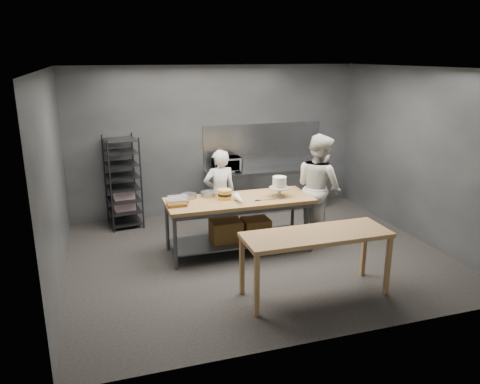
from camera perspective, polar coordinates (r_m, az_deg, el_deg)
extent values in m
plane|color=black|center=(7.82, 2.10, -7.68)|extent=(6.00, 6.00, 0.00)
cube|color=#4C4F54|center=(9.67, -2.81, 6.34)|extent=(6.00, 0.04, 3.00)
cube|color=olive|center=(7.66, -0.11, -1.05)|extent=(2.40, 0.90, 0.06)
cube|color=#47494C|center=(7.90, -0.11, -5.83)|extent=(2.25, 0.75, 0.03)
cylinder|color=#47494C|center=(7.21, -7.89, -6.24)|extent=(0.06, 0.06, 0.86)
cylinder|color=#47494C|center=(7.93, -8.87, -4.15)|extent=(0.06, 0.06, 0.86)
cylinder|color=#47494C|center=(7.88, 8.71, -4.29)|extent=(0.06, 0.06, 0.86)
cylinder|color=#47494C|center=(8.54, 6.42, -2.54)|extent=(0.06, 0.06, 0.86)
cube|color=brown|center=(7.78, -1.73, -4.69)|extent=(0.50, 0.40, 0.35)
cube|color=brown|center=(7.99, 1.94, -4.30)|extent=(0.45, 0.38, 0.30)
cube|color=#9D7440|center=(6.36, 9.30, -5.20)|extent=(2.00, 0.70, 0.06)
cube|color=#9D7440|center=(5.95, 2.05, -11.35)|extent=(0.06, 0.06, 0.84)
cube|color=#9D7440|center=(6.46, 0.24, -8.99)|extent=(0.06, 0.06, 0.84)
cube|color=#9D7440|center=(6.77, 17.57, -8.57)|extent=(0.06, 0.06, 0.84)
cube|color=#9D7440|center=(7.22, 14.86, -6.73)|extent=(0.06, 0.06, 0.84)
cube|color=slate|center=(9.80, 3.38, 2.76)|extent=(2.60, 0.60, 0.04)
cube|color=slate|center=(9.92, 3.34, 0.24)|extent=(2.56, 0.56, 0.86)
cube|color=slate|center=(9.98, 2.81, 5.77)|extent=(2.60, 0.02, 0.90)
cube|color=black|center=(9.12, -14.08, 1.21)|extent=(0.67, 0.72, 1.75)
cube|color=silver|center=(9.21, -13.94, -0.80)|extent=(0.41, 0.28, 0.45)
imported|color=silver|center=(8.35, -2.47, -0.22)|extent=(0.60, 0.40, 1.60)
imported|color=silver|center=(8.32, 9.57, 0.54)|extent=(0.89, 1.05, 1.89)
imported|color=black|center=(9.49, -1.59, 3.38)|extent=(0.54, 0.37, 0.30)
cylinder|color=#B2A68F|center=(7.80, 4.79, -0.47)|extent=(0.20, 0.20, 0.02)
cylinder|color=#B2A68F|center=(7.78, 4.80, 0.02)|extent=(0.06, 0.06, 0.12)
cylinder|color=#B2A68F|center=(7.77, 4.81, 0.51)|extent=(0.34, 0.34, 0.02)
cylinder|color=silver|center=(7.74, 4.83, 1.22)|extent=(0.23, 0.23, 0.18)
cylinder|color=gold|center=(7.64, -1.87, -0.64)|extent=(0.23, 0.23, 0.06)
cylinder|color=black|center=(7.63, -1.87, -0.28)|extent=(0.23, 0.23, 0.04)
cylinder|color=gold|center=(7.61, -1.88, 0.08)|extent=(0.23, 0.23, 0.06)
cylinder|color=gray|center=(7.72, -6.27, -0.50)|extent=(0.26, 0.26, 0.07)
cylinder|color=gray|center=(7.80, -3.81, -0.24)|extent=(0.28, 0.28, 0.07)
cone|color=silver|center=(7.42, -0.04, -0.91)|extent=(0.12, 0.38, 0.12)
cube|color=slate|center=(7.61, 3.44, -0.94)|extent=(0.28, 0.02, 0.00)
cube|color=black|center=(7.55, 2.17, -1.02)|extent=(0.09, 0.02, 0.02)
cube|color=#98611E|center=(7.35, -7.71, -1.53)|extent=(0.30, 0.20, 0.05)
cube|color=silver|center=(7.33, -7.73, -1.12)|extent=(0.31, 0.21, 0.06)
cube|color=#98611E|center=(7.50, -7.54, -1.15)|extent=(0.30, 0.20, 0.05)
cube|color=silver|center=(7.48, -7.56, -0.74)|extent=(0.31, 0.21, 0.06)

